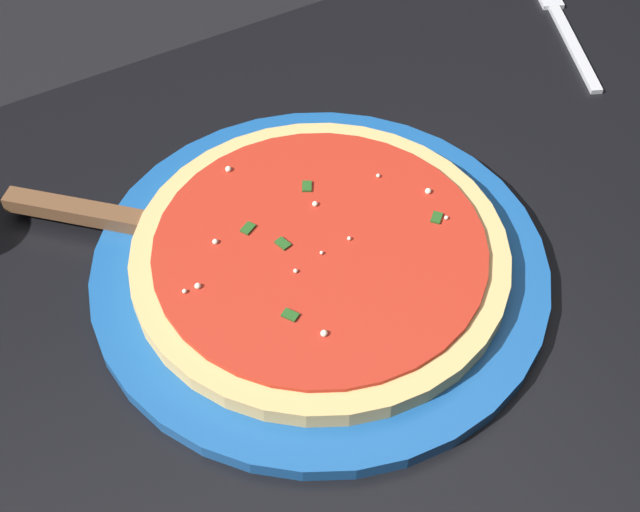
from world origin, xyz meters
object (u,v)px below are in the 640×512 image
Objects in this scene: serving_plate at (320,266)px; pizza_server at (122,221)px; fork at (566,31)px; pizza at (320,253)px.

serving_plate is 0.17m from pizza_server.
fork is at bearing 21.35° from serving_plate.
serving_plate is 0.02m from pizza.
pizza reaches higher than fork.
fork is (0.40, 0.16, -0.02)m from pizza.
pizza_server is (-0.13, 0.12, 0.01)m from serving_plate.
fork is (0.40, 0.16, -0.00)m from serving_plate.
pizza_server is 1.07× the size of fork.
serving_plate is 2.12× the size of fork.
pizza is 0.43m from fork.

